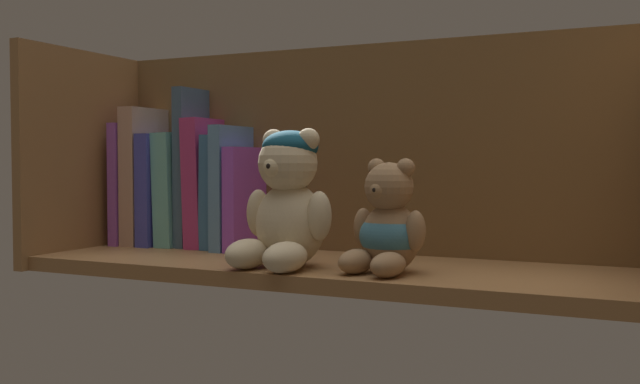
{
  "coord_description": "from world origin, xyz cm",
  "views": [
    {
      "loc": [
        39.81,
        -87.07,
        15.27
      ],
      "look_at": [
        -0.83,
        0.0,
        11.4
      ],
      "focal_mm": 40.65,
      "sensor_mm": 36.0,
      "label": 1
    }
  ],
  "objects_px": {
    "book_7": "(240,187)",
    "teddy_bear_smaller": "(388,228)",
    "book_0": "(141,184)",
    "book_8": "(253,198)",
    "teddy_bear_larger": "(287,201)",
    "book_5": "(210,183)",
    "book_2": "(167,189)",
    "book_4": "(196,168)",
    "book_3": "(182,189)",
    "book_6": "(226,192)",
    "book_1": "(153,176)"
  },
  "relations": [
    {
      "from": "book_2",
      "to": "book_5",
      "type": "distance_m",
      "value": 0.08
    },
    {
      "from": "book_0",
      "to": "book_5",
      "type": "height_order",
      "value": "book_5"
    },
    {
      "from": "book_3",
      "to": "book_6",
      "type": "height_order",
      "value": "book_3"
    },
    {
      "from": "teddy_bear_larger",
      "to": "book_4",
      "type": "bearing_deg",
      "value": 147.84
    },
    {
      "from": "book_7",
      "to": "teddy_bear_smaller",
      "type": "xyz_separation_m",
      "value": [
        0.29,
        -0.14,
        -0.04
      ]
    },
    {
      "from": "book_5",
      "to": "book_8",
      "type": "bearing_deg",
      "value": 0.0
    },
    {
      "from": "book_2",
      "to": "book_7",
      "type": "relative_size",
      "value": 0.94
    },
    {
      "from": "book_3",
      "to": "book_7",
      "type": "bearing_deg",
      "value": 0.0
    },
    {
      "from": "book_5",
      "to": "book_6",
      "type": "height_order",
      "value": "book_5"
    },
    {
      "from": "book_5",
      "to": "teddy_bear_smaller",
      "type": "distance_m",
      "value": 0.38
    },
    {
      "from": "book_2",
      "to": "book_6",
      "type": "bearing_deg",
      "value": 0.0
    },
    {
      "from": "book_0",
      "to": "teddy_bear_smaller",
      "type": "relative_size",
      "value": 1.42
    },
    {
      "from": "book_5",
      "to": "teddy_bear_smaller",
      "type": "xyz_separation_m",
      "value": [
        0.35,
        -0.14,
        -0.05
      ]
    },
    {
      "from": "book_0",
      "to": "book_5",
      "type": "bearing_deg",
      "value": -0.0
    },
    {
      "from": "book_2",
      "to": "teddy_bear_smaller",
      "type": "relative_size",
      "value": 1.29
    },
    {
      "from": "book_7",
      "to": "book_3",
      "type": "bearing_deg",
      "value": -180.0
    },
    {
      "from": "teddy_bear_larger",
      "to": "book_5",
      "type": "bearing_deg",
      "value": 144.84
    },
    {
      "from": "book_1",
      "to": "teddy_bear_larger",
      "type": "height_order",
      "value": "book_1"
    },
    {
      "from": "book_7",
      "to": "teddy_bear_smaller",
      "type": "bearing_deg",
      "value": -25.7
    },
    {
      "from": "teddy_bear_larger",
      "to": "book_8",
      "type": "bearing_deg",
      "value": 132.3
    },
    {
      "from": "book_0",
      "to": "book_8",
      "type": "bearing_deg",
      "value": 0.0
    },
    {
      "from": "book_3",
      "to": "teddy_bear_larger",
      "type": "bearing_deg",
      "value": -29.49
    },
    {
      "from": "book_2",
      "to": "book_0",
      "type": "bearing_deg",
      "value": 180.0
    },
    {
      "from": "book_2",
      "to": "book_7",
      "type": "xyz_separation_m",
      "value": [
        0.14,
        0.0,
        0.01
      ]
    },
    {
      "from": "book_0",
      "to": "teddy_bear_smaller",
      "type": "xyz_separation_m",
      "value": [
        0.49,
        -0.14,
        -0.04
      ]
    },
    {
      "from": "book_2",
      "to": "teddy_bear_smaller",
      "type": "height_order",
      "value": "book_2"
    },
    {
      "from": "teddy_bear_smaller",
      "to": "book_2",
      "type": "bearing_deg",
      "value": 161.89
    },
    {
      "from": "book_6",
      "to": "book_3",
      "type": "bearing_deg",
      "value": 180.0
    },
    {
      "from": "book_3",
      "to": "book_5",
      "type": "bearing_deg",
      "value": -0.0
    },
    {
      "from": "book_2",
      "to": "book_4",
      "type": "relative_size",
      "value": 0.71
    },
    {
      "from": "book_2",
      "to": "book_4",
      "type": "distance_m",
      "value": 0.07
    },
    {
      "from": "book_5",
      "to": "book_7",
      "type": "distance_m",
      "value": 0.06
    },
    {
      "from": "book_4",
      "to": "book_6",
      "type": "xyz_separation_m",
      "value": [
        0.06,
        0.0,
        -0.04
      ]
    },
    {
      "from": "book_5",
      "to": "teddy_bear_larger",
      "type": "distance_m",
      "value": 0.27
    },
    {
      "from": "book_1",
      "to": "teddy_bear_larger",
      "type": "bearing_deg",
      "value": -24.86
    },
    {
      "from": "book_6",
      "to": "teddy_bear_larger",
      "type": "distance_m",
      "value": 0.24
    },
    {
      "from": "book_2",
      "to": "book_4",
      "type": "xyz_separation_m",
      "value": [
        0.06,
        0.0,
        0.04
      ]
    },
    {
      "from": "book_0",
      "to": "book_3",
      "type": "relative_size",
      "value": 1.09
    },
    {
      "from": "book_1",
      "to": "book_4",
      "type": "bearing_deg",
      "value": 0.0
    },
    {
      "from": "book_5",
      "to": "teddy_bear_larger",
      "type": "bearing_deg",
      "value": -35.16
    },
    {
      "from": "book_2",
      "to": "book_5",
      "type": "height_order",
      "value": "book_5"
    },
    {
      "from": "book_0",
      "to": "teddy_bear_larger",
      "type": "relative_size",
      "value": 1.11
    },
    {
      "from": "book_0",
      "to": "book_7",
      "type": "relative_size",
      "value": 1.04
    },
    {
      "from": "book_0",
      "to": "book_7",
      "type": "distance_m",
      "value": 0.19
    },
    {
      "from": "book_2",
      "to": "book_3",
      "type": "distance_m",
      "value": 0.03
    },
    {
      "from": "teddy_bear_smaller",
      "to": "book_8",
      "type": "bearing_deg",
      "value": 152.47
    },
    {
      "from": "book_2",
      "to": "teddy_bear_larger",
      "type": "height_order",
      "value": "book_2"
    },
    {
      "from": "teddy_bear_larger",
      "to": "book_3",
      "type": "bearing_deg",
      "value": 150.51
    },
    {
      "from": "book_3",
      "to": "book_8",
      "type": "distance_m",
      "value": 0.13
    },
    {
      "from": "book_6",
      "to": "book_2",
      "type": "bearing_deg",
      "value": 180.0
    }
  ]
}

